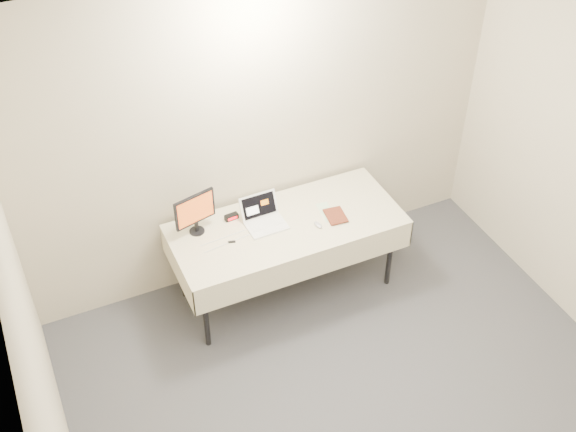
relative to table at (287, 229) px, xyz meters
name	(u,v)px	position (x,y,z in m)	size (l,w,h in m)	color
back_wall	(263,130)	(0.00, 0.45, 0.67)	(4.00, 0.10, 2.70)	beige
table	(287,229)	(0.00, 0.00, 0.00)	(1.86, 0.81, 0.74)	black
laptop	(263,217)	(-0.16, 0.09, 0.11)	(0.32, 0.31, 0.20)	white
monitor	(195,211)	(-0.68, 0.21, 0.27)	(0.34, 0.15, 0.36)	black
book	(327,209)	(0.32, -0.08, 0.16)	(0.15, 0.02, 0.20)	#9A371C
alarm_clock	(231,217)	(-0.38, 0.24, 0.08)	(0.11, 0.06, 0.05)	black
clicker	(318,225)	(0.21, -0.13, 0.07)	(0.04, 0.09, 0.02)	#B3B3B5
paper_form	(326,212)	(0.35, 0.00, 0.06)	(0.10, 0.25, 0.00)	#B5D6AA
usb_dongle	(232,242)	(-0.48, -0.03, 0.07)	(0.06, 0.02, 0.01)	black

